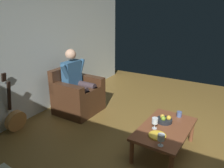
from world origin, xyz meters
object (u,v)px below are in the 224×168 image
object	(u,v)px
armchair	(77,96)
candle_jar	(179,114)
wine_glass_near	(161,138)
decorative_dish	(157,136)
person_seated	(77,79)
guitar	(15,119)
coffee_table	(165,131)
wine_glass_far	(155,121)
fruit_bowl	(164,120)

from	to	relation	value
armchair	candle_jar	size ratio (longest dim) A/B	10.41
wine_glass_near	decorative_dish	bearing A→B (deg)	-149.81
person_seated	guitar	bearing A→B (deg)	-20.48
decorative_dish	coffee_table	bearing A→B (deg)	175.70
coffee_table	wine_glass_far	size ratio (longest dim) A/B	6.77
wine_glass_near	wine_glass_far	world-z (taller)	wine_glass_far
guitar	wine_glass_far	distance (m)	2.32
decorative_dish	guitar	bearing A→B (deg)	-79.86
wine_glass_near	guitar	bearing A→B (deg)	-84.34
wine_glass_near	fruit_bowl	size ratio (longest dim) A/B	0.68
person_seated	fruit_bowl	size ratio (longest dim) A/B	5.41
guitar	wine_glass_far	bearing A→B (deg)	104.93
coffee_table	guitar	bearing A→B (deg)	-73.56
wine_glass_far	guitar	bearing A→B (deg)	-75.07
coffee_table	fruit_bowl	bearing A→B (deg)	-157.46
wine_glass_near	decorative_dish	world-z (taller)	wine_glass_near
armchair	wine_glass_near	distance (m)	2.18
candle_jar	person_seated	bearing A→B (deg)	-89.99
guitar	fruit_bowl	distance (m)	2.45
wine_glass_far	fruit_bowl	size ratio (longest dim) A/B	0.70
person_seated	wine_glass_far	size ratio (longest dim) A/B	7.70
wine_glass_far	candle_jar	bearing A→B (deg)	158.28
person_seated	fruit_bowl	bearing A→B (deg)	83.21
wine_glass_far	fruit_bowl	distance (m)	0.27
armchair	guitar	distance (m)	1.21
fruit_bowl	guitar	bearing A→B (deg)	-69.79
wine_glass_far	candle_jar	world-z (taller)	wine_glass_far
guitar	decorative_dish	xyz separation A→B (m)	(-0.42, 2.33, 0.18)
guitar	wine_glass_far	world-z (taller)	guitar
fruit_bowl	candle_jar	bearing A→B (deg)	152.00
guitar	fruit_bowl	xyz separation A→B (m)	(-0.84, 2.29, 0.21)
wine_glass_far	decorative_dish	size ratio (longest dim) A/B	0.71
wine_glass_far	fruit_bowl	xyz separation A→B (m)	(-0.25, 0.06, -0.07)
guitar	fruit_bowl	size ratio (longest dim) A/B	4.36
coffee_table	fruit_bowl	distance (m)	0.18
guitar	decorative_dish	size ratio (longest dim) A/B	4.40
guitar	fruit_bowl	bearing A→B (deg)	110.21
fruit_bowl	armchair	bearing A→B (deg)	-98.53
wine_glass_near	coffee_table	bearing A→B (deg)	-169.82
fruit_bowl	candle_jar	xyz separation A→B (m)	(-0.28, 0.15, 0.00)
coffee_table	candle_jar	xyz separation A→B (m)	(-0.43, 0.09, 0.09)
armchair	wine_glass_near	size ratio (longest dim) A/B	5.62
coffee_table	fruit_bowl	world-z (taller)	fruit_bowl
wine_glass_far	decorative_dish	bearing A→B (deg)	30.28
person_seated	wine_glass_near	xyz separation A→B (m)	(0.88, 1.97, -0.18)
fruit_bowl	wine_glass_near	bearing A→B (deg)	13.38
wine_glass_near	wine_glass_far	size ratio (longest dim) A/B	0.97
wine_glass_far	fruit_bowl	world-z (taller)	wine_glass_far
armchair	decorative_dish	world-z (taller)	armchair
guitar	candle_jar	bearing A→B (deg)	114.69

